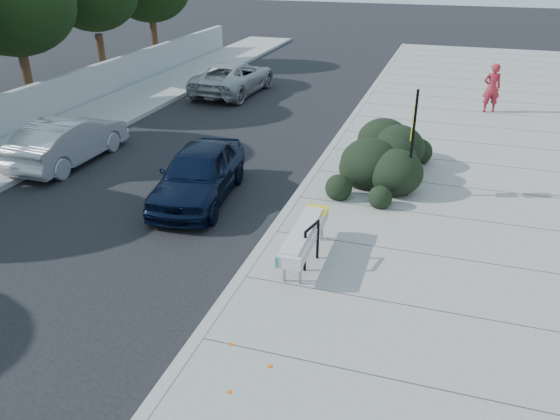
# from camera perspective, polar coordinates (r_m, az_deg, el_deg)

# --- Properties ---
(ground) EXTENTS (120.00, 120.00, 0.00)m
(ground) POSITION_cam_1_polar(r_m,az_deg,el_deg) (11.09, -4.12, -7.51)
(ground) COLOR black
(ground) RESTS_ON ground
(sidewalk_near) EXTENTS (11.20, 50.00, 0.15)m
(sidewalk_near) POSITION_cam_1_polar(r_m,az_deg,el_deg) (14.97, 23.89, -0.17)
(sidewalk_near) COLOR gray
(sidewalk_near) RESTS_ON ground
(sidewalk_far) EXTENTS (3.00, 50.00, 0.15)m
(sidewalk_far) POSITION_cam_1_polar(r_m,az_deg,el_deg) (19.76, -25.04, 5.69)
(sidewalk_far) COLOR gray
(sidewalk_far) RESTS_ON ground
(curb_near) EXTENTS (0.22, 50.00, 0.17)m
(curb_near) POSITION_cam_1_polar(r_m,az_deg,el_deg) (15.25, 2.74, 2.66)
(curb_near) COLOR #9E9E99
(curb_near) RESTS_ON ground
(curb_far) EXTENTS (0.22, 50.00, 0.17)m
(curb_far) POSITION_cam_1_polar(r_m,az_deg,el_deg) (18.80, -21.61, 5.40)
(curb_far) COLOR #9E9E99
(curb_far) RESTS_ON ground
(tree_far_d) EXTENTS (4.60, 4.60, 6.16)m
(tree_far_d) POSITION_cam_1_polar(r_m,az_deg,el_deg) (23.87, -26.18, 18.88)
(tree_far_d) COLOR #332114
(tree_far_d) RESTS_ON ground
(bench) EXTENTS (0.51, 2.43, 0.72)m
(bench) POSITION_cam_1_polar(r_m,az_deg,el_deg) (11.25, 2.57, -2.64)
(bench) COLOR gray
(bench) RESTS_ON sidewalk_near
(bike_rack) EXTENTS (0.18, 0.61, 0.91)m
(bike_rack) POSITION_cam_1_polar(r_m,az_deg,el_deg) (11.10, 3.32, -3.25)
(bike_rack) COLOR black
(bike_rack) RESTS_ON sidewalk_near
(sign_post) EXTENTS (0.11, 0.32, 2.81)m
(sign_post) POSITION_cam_1_polar(r_m,az_deg,el_deg) (14.26, 13.65, 7.36)
(sign_post) COLOR black
(sign_post) RESTS_ON sidewalk_near
(hedge) EXTENTS (2.94, 4.40, 1.51)m
(hedge) POSITION_cam_1_polar(r_m,az_deg,el_deg) (15.53, 10.85, 5.91)
(hedge) COLOR black
(hedge) RESTS_ON sidewalk_near
(sedan_navy) EXTENTS (2.25, 4.45, 1.45)m
(sedan_navy) POSITION_cam_1_polar(r_m,az_deg,el_deg) (14.46, -8.50, 3.81)
(sedan_navy) COLOR black
(sedan_navy) RESTS_ON ground
(wagon_silver) EXTENTS (1.53, 4.31, 1.42)m
(wagon_silver) POSITION_cam_1_polar(r_m,az_deg,el_deg) (18.10, -21.21, 6.82)
(wagon_silver) COLOR #9F9FA3
(wagon_silver) RESTS_ON ground
(suv_silver) EXTENTS (2.61, 5.25, 1.43)m
(suv_silver) POSITION_cam_1_polar(r_m,az_deg,el_deg) (25.51, -4.88, 13.64)
(suv_silver) COLOR #A1A4A7
(suv_silver) RESTS_ON ground
(pedestrian) EXTENTS (0.79, 0.62, 1.90)m
(pedestrian) POSITION_cam_1_polar(r_m,az_deg,el_deg) (23.30, 21.25, 11.80)
(pedestrian) COLOR maroon
(pedestrian) RESTS_ON sidewalk_near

